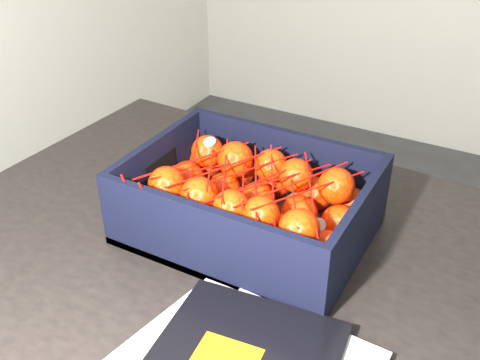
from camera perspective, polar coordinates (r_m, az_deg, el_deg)
The scene contains 4 objects.
table at distance 0.86m, azimuth 4.93°, elevation -15.72°, with size 1.23×0.84×0.75m.
produce_crate at distance 0.86m, azimuth 0.97°, elevation -3.12°, with size 0.35×0.26×0.12m.
clementine_heap at distance 0.85m, azimuth 0.90°, elevation -2.20°, with size 0.33×0.25×0.10m.
mesh_net at distance 0.82m, azimuth 0.27°, elevation 0.28°, with size 0.29×0.23×0.09m.
Camera 1 is at (-0.13, -0.82, 1.28)m, focal length 42.01 mm.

